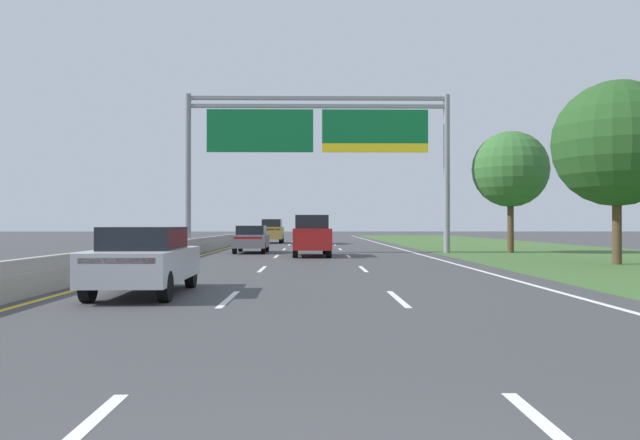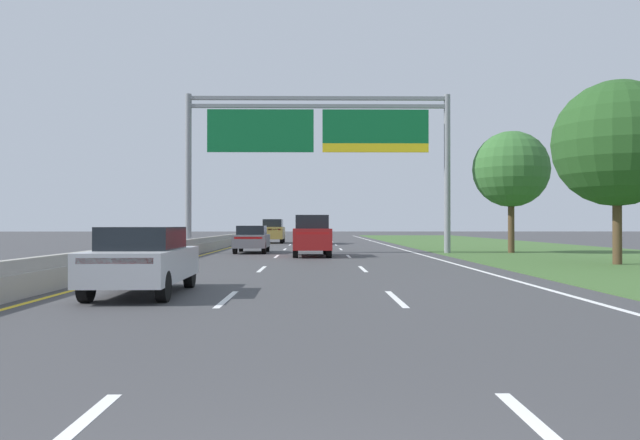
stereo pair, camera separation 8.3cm
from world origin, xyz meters
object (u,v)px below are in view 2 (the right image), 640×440
object	(u,v)px
car_red_centre_lane_suv	(311,235)
roadside_tree_mid	(511,169)
car_silver_left_lane_sedan	(143,259)
overhead_sign_gantry	(318,139)
car_grey_left_lane_sedan	(252,239)
roadside_tree_near	(617,144)
car_gold_left_lane_suv	(273,231)
pickup_truck_navy	(314,231)

from	to	relation	value
car_red_centre_lane_suv	roadside_tree_mid	bearing A→B (deg)	-75.38
car_red_centre_lane_suv	car_silver_left_lane_sedan	bearing A→B (deg)	165.68
overhead_sign_gantry	car_grey_left_lane_sedan	distance (m)	6.89
roadside_tree_near	roadside_tree_mid	size ratio (longest dim) A/B	1.07
car_gold_left_lane_suv	car_grey_left_lane_sedan	bearing A→B (deg)	179.92
roadside_tree_mid	car_red_centre_lane_suv	bearing A→B (deg)	-163.69
car_silver_left_lane_sedan	car_red_centre_lane_suv	world-z (taller)	car_red_centre_lane_suv
overhead_sign_gantry	car_red_centre_lane_suv	distance (m)	6.17
car_grey_left_lane_sedan	roadside_tree_mid	xyz separation A→B (m)	(14.91, -0.56, 3.99)
pickup_truck_navy	car_red_centre_lane_suv	distance (m)	20.61
car_gold_left_lane_suv	car_grey_left_lane_sedan	world-z (taller)	car_gold_left_lane_suv
overhead_sign_gantry	roadside_tree_near	distance (m)	15.70
car_grey_left_lane_sedan	car_red_centre_lane_suv	bearing A→B (deg)	-138.98
pickup_truck_navy	car_silver_left_lane_sedan	distance (m)	38.05
car_gold_left_lane_suv	car_grey_left_lane_sedan	distance (m)	18.97
car_gold_left_lane_suv	roadside_tree_near	world-z (taller)	roadside_tree_near
overhead_sign_gantry	roadside_tree_near	bearing A→B (deg)	-39.54
roadside_tree_near	overhead_sign_gantry	bearing A→B (deg)	140.46
pickup_truck_navy	car_gold_left_lane_suv	xyz separation A→B (m)	(-3.60, 2.27, 0.02)
overhead_sign_gantry	car_silver_left_lane_sedan	bearing A→B (deg)	-101.80
car_gold_left_lane_suv	roadside_tree_mid	xyz separation A→B (m)	(14.93, -19.53, 3.71)
pickup_truck_navy	roadside_tree_near	distance (m)	30.40
roadside_tree_near	car_red_centre_lane_suv	bearing A→B (deg)	150.82
overhead_sign_gantry	car_silver_left_lane_sedan	xyz separation A→B (m)	(-4.23, -20.24, -5.65)
roadside_tree_mid	roadside_tree_near	bearing A→B (deg)	-84.64
roadside_tree_near	car_grey_left_lane_sedan	bearing A→B (deg)	145.65
car_gold_left_lane_suv	roadside_tree_mid	size ratio (longest dim) A/B	0.67
pickup_truck_navy	car_grey_left_lane_sedan	xyz separation A→B (m)	(-3.59, -16.69, -0.26)
roadside_tree_mid	car_grey_left_lane_sedan	bearing A→B (deg)	177.83
roadside_tree_near	pickup_truck_navy	bearing A→B (deg)	114.04
pickup_truck_navy	car_gold_left_lane_suv	distance (m)	4.26
roadside_tree_mid	overhead_sign_gantry	bearing A→B (deg)	-178.24
pickup_truck_navy	roadside_tree_near	world-z (taller)	roadside_tree_near
car_gold_left_lane_suv	roadside_tree_mid	distance (m)	24.86
pickup_truck_navy	roadside_tree_near	size ratio (longest dim) A/B	0.73
car_silver_left_lane_sedan	car_grey_left_lane_sedan	xyz separation A→B (m)	(0.40, 21.15, 0.00)
overhead_sign_gantry	roadside_tree_mid	xyz separation A→B (m)	(11.08, 0.34, -1.67)
car_gold_left_lane_suv	roadside_tree_near	xyz separation A→B (m)	(15.89, -29.81, 3.81)
car_silver_left_lane_sedan	car_red_centre_lane_suv	distance (m)	17.66
car_silver_left_lane_sedan	car_gold_left_lane_suv	bearing A→B (deg)	-1.58
overhead_sign_gantry	roadside_tree_mid	distance (m)	11.21
overhead_sign_gantry	car_gold_left_lane_suv	distance (m)	20.94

